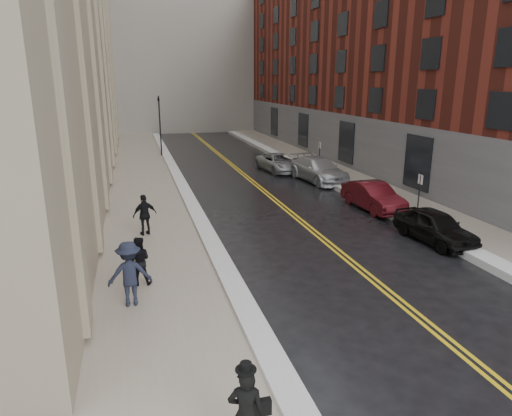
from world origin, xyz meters
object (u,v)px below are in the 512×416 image
car_silver_far (279,163)px  pedestrian_b (130,274)px  car_black (435,226)px  car_maroon (373,196)px  pedestrian_a (139,261)px  pedestrian_main (246,414)px  car_silver_near (318,170)px  pedestrian_c (145,215)px

car_silver_far → pedestrian_b: (-10.61, -18.80, 0.48)m
car_black → car_maroon: size_ratio=0.93×
car_maroon → pedestrian_a: 13.49m
car_black → pedestrian_main: bearing=-143.1°
car_silver_near → pedestrian_c: 14.30m
pedestrian_main → car_silver_far: bearing=-91.8°
car_silver_far → pedestrian_main: bearing=-116.7°
car_maroon → car_silver_near: 7.12m
car_silver_far → pedestrian_c: size_ratio=2.64×
car_silver_near → pedestrian_b: bearing=-136.5°
car_black → pedestrian_main: size_ratio=2.29×
car_maroon → pedestrian_main: size_ratio=2.46×
pedestrian_c → car_silver_far: bearing=-145.6°
car_maroon → pedestrian_b: pedestrian_b is taller
car_maroon → car_silver_far: 11.15m
pedestrian_main → car_black: bearing=-121.4°
car_silver_near → pedestrian_c: size_ratio=3.09×
car_maroon → pedestrian_b: size_ratio=2.21×
pedestrian_b → pedestrian_main: bearing=106.0°
pedestrian_main → pedestrian_a: 7.83m
pedestrian_a → car_silver_near: bearing=-123.8°
pedestrian_b → car_black: bearing=-168.2°
car_silver_far → car_black: bearing=-92.1°
pedestrian_a → pedestrian_main: bearing=109.2°
car_silver_far → pedestrian_b: size_ratio=2.38×
car_silver_far → car_silver_near: bearing=-77.1°
pedestrian_main → pedestrian_c: pedestrian_c is taller
car_maroon → pedestrian_c: pedestrian_c is taller
car_black → car_silver_near: size_ratio=0.74×
car_silver_near → pedestrian_main: 23.52m
car_silver_near → car_silver_far: size_ratio=1.17×
car_black → pedestrian_b: size_ratio=2.05×
car_black → car_maroon: bearing=85.7°
car_black → car_silver_near: car_silver_near is taller
car_silver_near → pedestrian_main: (-10.19, -21.19, 0.24)m
car_maroon → pedestrian_main: pedestrian_main is taller
car_black → pedestrian_a: pedestrian_a is taller
pedestrian_a → pedestrian_b: 1.39m
pedestrian_a → pedestrian_b: bearing=86.0°
car_maroon → pedestrian_a: bearing=-154.6°
car_silver_near → car_maroon: bearing=-96.9°
car_maroon → pedestrian_b: (-12.14, -7.76, 0.41)m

